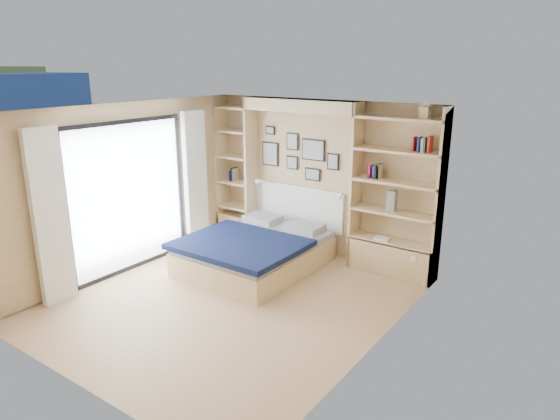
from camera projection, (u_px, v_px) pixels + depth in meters
The scene contains 8 objects.
ground at pixel (233, 301), 6.62m from camera, with size 4.50×4.50×0.00m, color tan.
room_shell at pixel (276, 195), 7.72m from camera, with size 4.50×4.50×4.50m.
bed at pixel (256, 250), 7.64m from camera, with size 1.76×2.24×1.07m.
photo_gallery at pixel (297, 154), 8.15m from camera, with size 1.48×0.02×0.82m.
reading_lamps at pixel (297, 188), 8.04m from camera, with size 1.92×0.12×0.15m.
shelf_decor at pixel (378, 161), 7.19m from camera, with size 3.54×0.23×2.03m.
deck at pixel (73, 246), 8.61m from camera, with size 3.20×4.00×0.05m, color #716153.
deck_chair at pixel (67, 229), 8.47m from camera, with size 0.44×0.70×0.69m.
Camera 1 is at (3.98, -4.54, 3.03)m, focal length 32.00 mm.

